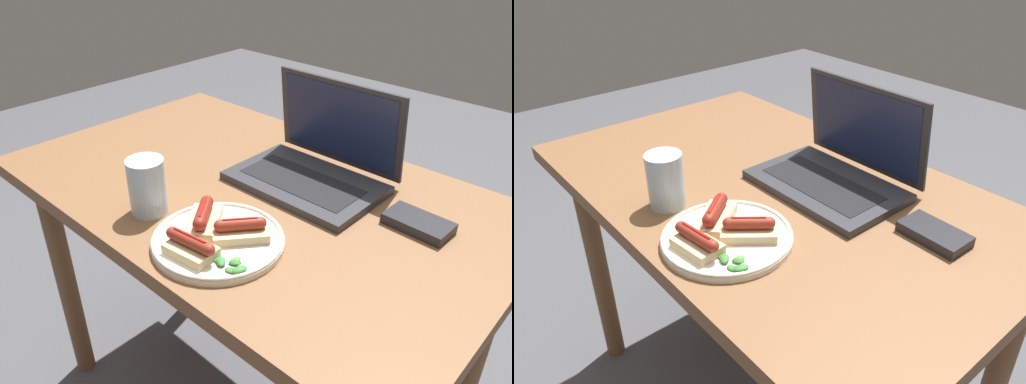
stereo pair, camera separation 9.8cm
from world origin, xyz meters
The scene contains 9 objects.
desk centered at (0.00, 0.00, 0.64)m, with size 1.13×0.69×0.75m.
laptop centered at (0.09, 0.11, 0.79)m, with size 0.33×0.24×0.22m.
plate centered at (0.11, -0.20, 0.76)m, with size 0.25×0.25×0.02m.
sausage_toast_left centered at (0.14, -0.17, 0.77)m, with size 0.11×0.12×0.04m.
sausage_toast_middle centered at (0.11, -0.27, 0.78)m, with size 0.11×0.07×0.04m.
sausage_toast_right centered at (0.06, -0.20, 0.78)m, with size 0.11×0.12×0.05m.
salad_pile centered at (0.18, -0.24, 0.76)m, with size 0.07×0.05×0.01m.
drinking_glass centered at (-0.08, -0.22, 0.80)m, with size 0.08×0.08×0.12m.
external_drive centered at (0.36, 0.10, 0.76)m, with size 0.13×0.08×0.02m.
Camera 2 is at (0.74, -0.64, 1.30)m, focal length 35.00 mm.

